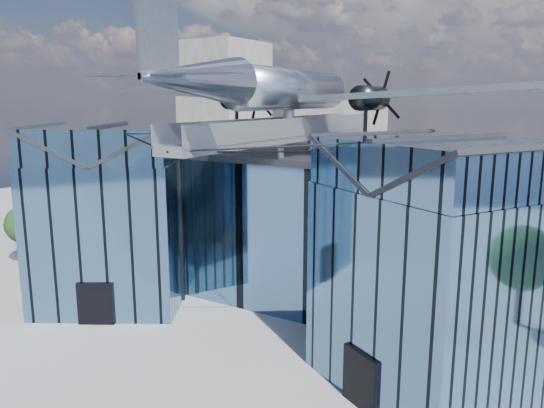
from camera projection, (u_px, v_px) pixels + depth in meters
The scene contains 5 objects.
ground_plane at pixel (255, 328), 31.60m from camera, with size 120.00×120.00×0.00m, color #959599.
museum at pixel (302, 219), 35.39m from camera, with size 32.88×24.50×17.60m.
bg_towers at pixel (468, 124), 71.24m from camera, with size 77.00×24.50×26.00m.
tree_plaza_w at pixel (25, 225), 43.26m from camera, with size 3.95×3.95×4.89m.
tree_side_w at pixel (58, 194), 52.65m from camera, with size 5.17×5.17×6.10m.
Camera 1 is at (16.18, -24.72, 13.45)m, focal length 35.00 mm.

